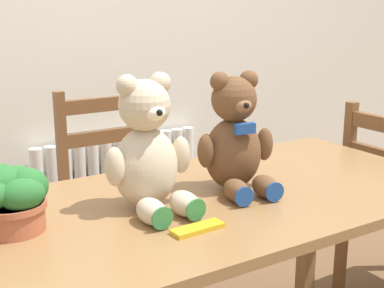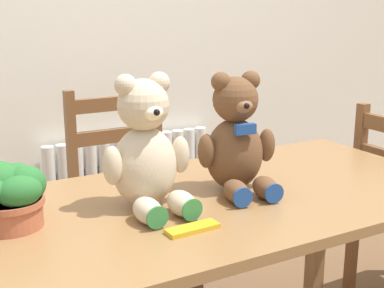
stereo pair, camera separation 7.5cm
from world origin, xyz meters
name	(u,v)px [view 1 (the left image)]	position (x,y,z in m)	size (l,w,h in m)	color
wall_back	(69,0)	(0.00, 1.61, 1.30)	(8.00, 0.04, 2.60)	silver
radiator	(120,204)	(0.19, 1.54, 0.29)	(0.89, 0.10, 0.64)	white
dining_table	(222,225)	(0.00, 0.38, 0.63)	(1.49, 0.76, 0.73)	olive
wooden_chair_behind	(121,201)	(0.01, 1.14, 0.47)	(0.44, 0.42, 0.94)	brown
teddy_bear_left	(148,152)	(-0.24, 0.40, 0.89)	(0.26, 0.26, 0.37)	beige
teddy_bear_right	(235,140)	(0.06, 0.40, 0.88)	(0.25, 0.27, 0.36)	brown
potted_plant	(10,197)	(-0.60, 0.44, 0.82)	(0.20, 0.17, 0.17)	#B25B3D
chocolate_bar	(198,228)	(-0.21, 0.20, 0.74)	(0.14, 0.05, 0.01)	gold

